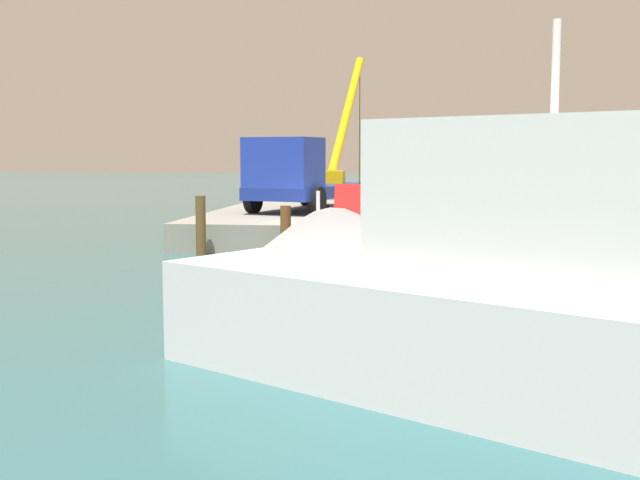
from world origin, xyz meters
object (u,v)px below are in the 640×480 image
at_px(crane_truck, 303,174).
at_px(moored_yacht, 421,326).
at_px(dock_worker, 377,191).
at_px(salvaged_car, 364,242).

distance_m(crane_truck, moored_yacht, 18.65).
distance_m(dock_worker, salvaged_car, 5.31).
xyz_separation_m(crane_truck, salvaged_car, (7.50, 2.92, -1.65)).
xyz_separation_m(salvaged_car, moored_yacht, (10.50, 1.67, 0.00)).
xyz_separation_m(crane_truck, dock_worker, (2.33, 2.94, -0.48)).
bearing_deg(crane_truck, moored_yacht, 14.32).
bearing_deg(moored_yacht, dock_worker, -173.95).
distance_m(crane_truck, dock_worker, 3.78).
distance_m(crane_truck, salvaged_car, 8.22).
bearing_deg(salvaged_car, crane_truck, -158.71).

